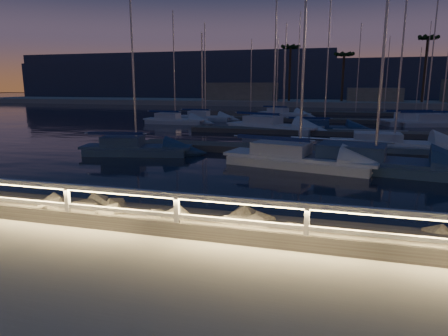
{
  "coord_description": "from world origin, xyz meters",
  "views": [
    {
      "loc": [
        1.52,
        -8.31,
        3.52
      ],
      "look_at": [
        -1.98,
        4.0,
        0.84
      ],
      "focal_mm": 32.0,
      "sensor_mm": 36.0,
      "label": 1
    }
  ],
  "objects_px": {
    "sailboat_a": "(134,148)",
    "sailboat_k": "(423,121)",
    "sailboat_i": "(204,117)",
    "sailboat_d": "(390,143)",
    "sailboat_f": "(322,128)",
    "sailboat_b": "(296,158)",
    "sailboat_l": "(438,122)",
    "sailboat_n": "(282,113)",
    "sailboat_j": "(271,126)",
    "sailboat_e": "(174,120)",
    "guard_rail": "(258,211)",
    "sailboat_c": "(370,161)"
  },
  "relations": [
    {
      "from": "sailboat_d",
      "to": "sailboat_i",
      "type": "height_order",
      "value": "sailboat_d"
    },
    {
      "from": "guard_rail",
      "to": "sailboat_n",
      "type": "bearing_deg",
      "value": 96.99
    },
    {
      "from": "sailboat_b",
      "to": "sailboat_k",
      "type": "distance_m",
      "value": 26.77
    },
    {
      "from": "sailboat_d",
      "to": "sailboat_l",
      "type": "xyz_separation_m",
      "value": [
        6.47,
        17.44,
        0.05
      ]
    },
    {
      "from": "sailboat_a",
      "to": "sailboat_i",
      "type": "relative_size",
      "value": 1.01
    },
    {
      "from": "sailboat_c",
      "to": "sailboat_k",
      "type": "xyz_separation_m",
      "value": [
        6.82,
        24.67,
        0.02
      ]
    },
    {
      "from": "sailboat_b",
      "to": "sailboat_e",
      "type": "height_order",
      "value": "sailboat_b"
    },
    {
      "from": "sailboat_a",
      "to": "sailboat_k",
      "type": "relative_size",
      "value": 0.71
    },
    {
      "from": "sailboat_d",
      "to": "sailboat_e",
      "type": "height_order",
      "value": "sailboat_d"
    },
    {
      "from": "sailboat_n",
      "to": "sailboat_k",
      "type": "bearing_deg",
      "value": -6.74
    },
    {
      "from": "guard_rail",
      "to": "sailboat_l",
      "type": "relative_size",
      "value": 2.75
    },
    {
      "from": "sailboat_b",
      "to": "sailboat_l",
      "type": "bearing_deg",
      "value": 76.62
    },
    {
      "from": "sailboat_f",
      "to": "sailboat_l",
      "type": "xyz_separation_m",
      "value": [
        11.12,
        8.83,
        0.05
      ]
    },
    {
      "from": "sailboat_k",
      "to": "sailboat_e",
      "type": "bearing_deg",
      "value": 173.79
    },
    {
      "from": "sailboat_b",
      "to": "sailboat_k",
      "type": "bearing_deg",
      "value": 79.42
    },
    {
      "from": "sailboat_c",
      "to": "sailboat_f",
      "type": "xyz_separation_m",
      "value": [
        -2.91,
        15.71,
        -0.04
      ]
    },
    {
      "from": "sailboat_f",
      "to": "sailboat_i",
      "type": "distance_m",
      "value": 16.2
    },
    {
      "from": "sailboat_d",
      "to": "sailboat_i",
      "type": "xyz_separation_m",
      "value": [
        -18.45,
        17.08,
        0.01
      ]
    },
    {
      "from": "sailboat_d",
      "to": "sailboat_n",
      "type": "xyz_separation_m",
      "value": [
        -10.42,
        25.6,
        0.0
      ]
    },
    {
      "from": "sailboat_l",
      "to": "sailboat_e",
      "type": "bearing_deg",
      "value": 172.09
    },
    {
      "from": "sailboat_i",
      "to": "sailboat_e",
      "type": "bearing_deg",
      "value": -108.72
    },
    {
      "from": "sailboat_c",
      "to": "sailboat_e",
      "type": "xyz_separation_m",
      "value": [
        -18.5,
        19.34,
        -0.03
      ]
    },
    {
      "from": "sailboat_f",
      "to": "sailboat_i",
      "type": "bearing_deg",
      "value": 143.47
    },
    {
      "from": "sailboat_d",
      "to": "sailboat_e",
      "type": "xyz_separation_m",
      "value": [
        -20.24,
        12.24,
        0.02
      ]
    },
    {
      "from": "sailboat_d",
      "to": "sailboat_k",
      "type": "bearing_deg",
      "value": 73.97
    },
    {
      "from": "sailboat_j",
      "to": "sailboat_k",
      "type": "height_order",
      "value": "sailboat_k"
    },
    {
      "from": "sailboat_c",
      "to": "sailboat_l",
      "type": "height_order",
      "value": "sailboat_l"
    },
    {
      "from": "sailboat_a",
      "to": "sailboat_k",
      "type": "xyz_separation_m",
      "value": [
        20.11,
        23.76,
        0.05
      ]
    },
    {
      "from": "sailboat_b",
      "to": "sailboat_f",
      "type": "height_order",
      "value": "sailboat_b"
    },
    {
      "from": "sailboat_a",
      "to": "sailboat_l",
      "type": "bearing_deg",
      "value": 35.74
    },
    {
      "from": "sailboat_a",
      "to": "guard_rail",
      "type": "bearing_deg",
      "value": -64.01
    },
    {
      "from": "sailboat_c",
      "to": "sailboat_f",
      "type": "height_order",
      "value": "sailboat_c"
    },
    {
      "from": "sailboat_i",
      "to": "sailboat_k",
      "type": "bearing_deg",
      "value": 2.77
    },
    {
      "from": "sailboat_d",
      "to": "sailboat_i",
      "type": "bearing_deg",
      "value": 137.32
    },
    {
      "from": "sailboat_a",
      "to": "sailboat_i",
      "type": "distance_m",
      "value": 23.51
    },
    {
      "from": "sailboat_e",
      "to": "sailboat_n",
      "type": "bearing_deg",
      "value": 54.64
    },
    {
      "from": "sailboat_j",
      "to": "sailboat_k",
      "type": "bearing_deg",
      "value": 53.69
    },
    {
      "from": "sailboat_a",
      "to": "sailboat_d",
      "type": "bearing_deg",
      "value": 10.42
    },
    {
      "from": "sailboat_e",
      "to": "sailboat_l",
      "type": "bearing_deg",
      "value": 11.95
    },
    {
      "from": "sailboat_b",
      "to": "sailboat_f",
      "type": "xyz_separation_m",
      "value": [
        0.68,
        15.7,
        -0.03
      ]
    },
    {
      "from": "sailboat_e",
      "to": "sailboat_n",
      "type": "height_order",
      "value": "sailboat_n"
    },
    {
      "from": "sailboat_e",
      "to": "sailboat_a",
      "type": "bearing_deg",
      "value": -73.28
    },
    {
      "from": "sailboat_a",
      "to": "sailboat_j",
      "type": "bearing_deg",
      "value": 55.85
    },
    {
      "from": "sailboat_d",
      "to": "sailboat_k",
      "type": "height_order",
      "value": "sailboat_k"
    },
    {
      "from": "sailboat_b",
      "to": "sailboat_k",
      "type": "xyz_separation_m",
      "value": [
        10.41,
        24.67,
        0.03
      ]
    },
    {
      "from": "sailboat_f",
      "to": "sailboat_k",
      "type": "distance_m",
      "value": 13.23
    },
    {
      "from": "sailboat_d",
      "to": "sailboat_n",
      "type": "bearing_deg",
      "value": 112.25
    },
    {
      "from": "sailboat_c",
      "to": "sailboat_k",
      "type": "distance_m",
      "value": 25.6
    },
    {
      "from": "sailboat_i",
      "to": "sailboat_c",
      "type": "bearing_deg",
      "value": -53.79
    },
    {
      "from": "guard_rail",
      "to": "sailboat_c",
      "type": "distance_m",
      "value": 12.49
    }
  ]
}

